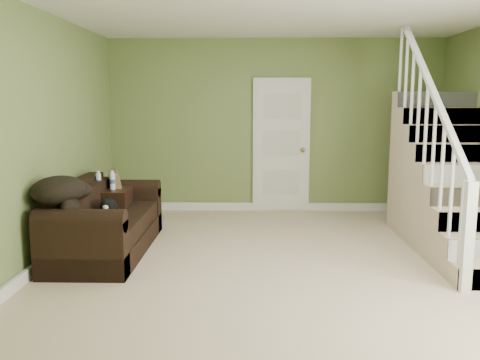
{
  "coord_description": "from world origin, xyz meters",
  "views": [
    {
      "loc": [
        -0.36,
        -4.98,
        1.69
      ],
      "look_at": [
        -0.48,
        0.39,
        0.84
      ],
      "focal_mm": 38.0,
      "sensor_mm": 36.0,
      "label": 1
    }
  ],
  "objects_px": {
    "side_table": "(108,214)",
    "cat": "(108,207)",
    "banana": "(117,220)",
    "sofa": "(104,225)"
  },
  "relations": [
    {
      "from": "side_table",
      "to": "sofa",
      "type": "bearing_deg",
      "value": -80.14
    },
    {
      "from": "sofa",
      "to": "side_table",
      "type": "distance_m",
      "value": 0.51
    },
    {
      "from": "side_table",
      "to": "cat",
      "type": "relative_size",
      "value": 1.72
    },
    {
      "from": "side_table",
      "to": "cat",
      "type": "xyz_separation_m",
      "value": [
        0.16,
        -0.55,
        0.21
      ]
    },
    {
      "from": "sofa",
      "to": "side_table",
      "type": "xyz_separation_m",
      "value": [
        -0.09,
        0.5,
        0.01
      ]
    },
    {
      "from": "banana",
      "to": "cat",
      "type": "bearing_deg",
      "value": 88.43
    },
    {
      "from": "side_table",
      "to": "banana",
      "type": "distance_m",
      "value": 0.94
    },
    {
      "from": "side_table",
      "to": "cat",
      "type": "bearing_deg",
      "value": -73.72
    },
    {
      "from": "side_table",
      "to": "cat",
      "type": "height_order",
      "value": "side_table"
    },
    {
      "from": "sofa",
      "to": "cat",
      "type": "distance_m",
      "value": 0.24
    }
  ]
}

